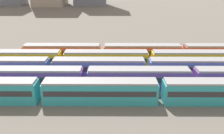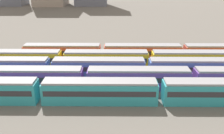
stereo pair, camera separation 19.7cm
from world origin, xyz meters
TOP-DOWN VIEW (x-y plane):
  - ground_plane at (0.00, 10.40)m, footprint 600.00×600.00m
  - train_track_2 at (20.31, 10.40)m, footprint 74.70×3.06m
  - train_track_3 at (21.63, 15.60)m, footprint 74.70×3.06m

SIDE VIEW (x-z plane):
  - ground_plane at x=0.00m, z-range 0.00..0.00m
  - train_track_2 at x=20.31m, z-range 0.03..3.78m
  - train_track_3 at x=21.63m, z-range 0.03..3.78m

